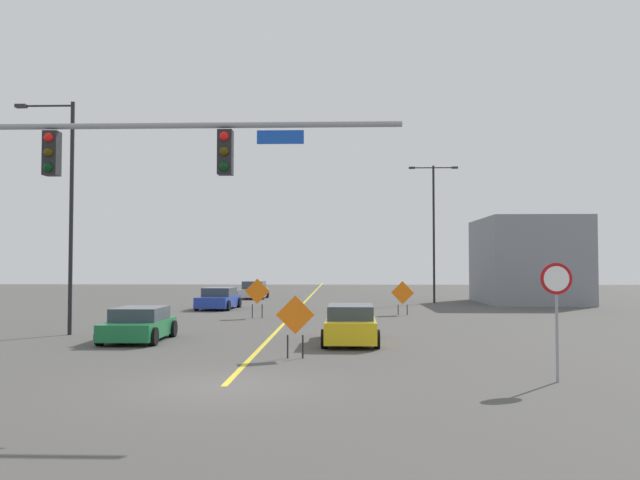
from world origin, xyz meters
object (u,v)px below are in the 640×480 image
Objects in this scene: traffic_signal_assembly at (57,175)px; construction_sign_median_far at (295,318)px; car_yellow_distant at (350,324)px; street_lamp_far_right at (67,206)px; street_lamp_mid_left at (434,223)px; construction_sign_right_lane at (257,293)px; car_silver_passing at (254,290)px; car_blue_mid at (219,299)px; stop_sign at (557,298)px; construction_sign_left_shoulder at (403,294)px; car_green_near at (139,325)px.

traffic_signal_assembly is 7.89m from construction_sign_median_far.
traffic_signal_assembly reaches higher than car_yellow_distant.
street_lamp_mid_left is (17.75, 21.19, 0.60)m from street_lamp_far_right.
street_lamp_mid_left is at bearing 49.60° from construction_sign_right_lane.
car_silver_passing is (-13.88, 5.78, -5.11)m from street_lamp_mid_left.
car_blue_mid is at bearing -156.06° from street_lamp_mid_left.
construction_sign_right_lane is at bearing 118.25° from stop_sign.
stop_sign is 38.72m from car_silver_passing.
construction_sign_right_lane is 0.46× the size of car_yellow_distant.
stop_sign reaches higher than construction_sign_median_far.
construction_sign_median_far is (9.65, -6.07, -3.98)m from street_lamp_far_right.
car_yellow_distant is (-6.39, -23.45, -5.12)m from street_lamp_mid_left.
car_silver_passing is (-0.46, 37.51, -4.26)m from traffic_signal_assembly.
construction_sign_right_lane reaches higher than construction_sign_left_shoulder.
street_lamp_far_right reaches higher than construction_sign_left_shoulder.
stop_sign reaches higher than car_blue_mid.
stop_sign is 0.64× the size of car_blue_mid.
stop_sign is 0.64× the size of car_yellow_distant.
traffic_signal_assembly is 1.25× the size of street_lamp_mid_left.
car_silver_passing is (-5.78, 33.04, -0.53)m from construction_sign_median_far.
construction_sign_median_far is at bearing -34.43° from car_green_near.
traffic_signal_assembly is 11.67m from car_yellow_distant.
stop_sign is 0.29× the size of street_lamp_mid_left.
car_silver_passing is at bearing 157.40° from street_lamp_mid_left.
construction_sign_right_lane is 1.09× the size of construction_sign_median_far.
traffic_signal_assembly reaches higher than car_blue_mid.
street_lamp_far_right is 12.07m from construction_sign_median_far.
construction_sign_right_lane is at bearing 73.07° from car_green_near.
car_yellow_distant is (-3.09, -12.71, -0.50)m from construction_sign_left_shoulder.
car_green_near is at bearing -106.93° from construction_sign_right_lane.
construction_sign_median_far is at bearing -78.01° from construction_sign_right_lane.
car_silver_passing is (-12.34, 36.67, -1.34)m from stop_sign.
traffic_signal_assembly reaches higher than construction_sign_right_lane.
traffic_signal_assembly is 6.62× the size of construction_sign_median_far.
construction_sign_left_shoulder is (10.12, 20.99, -3.76)m from traffic_signal_assembly.
street_lamp_far_right is at bearing -98.17° from car_silver_passing.
street_lamp_mid_left is 5.29× the size of construction_sign_median_far.
street_lamp_mid_left reaches higher than car_silver_passing.
car_blue_mid is (-11.12, 4.34, -0.53)m from construction_sign_left_shoulder.
car_green_near is (-3.05, -10.03, -0.71)m from construction_sign_right_lane.
street_lamp_far_right is 27.65m from street_lamp_mid_left.
street_lamp_mid_left reaches higher than car_green_near.
street_lamp_far_right reaches higher than stop_sign.
traffic_signal_assembly is 11.39m from street_lamp_far_right.
stop_sign is 8.99m from car_yellow_distant.
stop_sign is 0.30× the size of street_lamp_far_right.
car_yellow_distant is at bearing 49.64° from traffic_signal_assembly.
traffic_signal_assembly is at bearing -67.66° from street_lamp_far_right.
construction_sign_left_shoulder is at bearing -57.37° from car_silver_passing.
car_silver_passing is (-10.58, 16.52, -0.50)m from construction_sign_left_shoulder.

